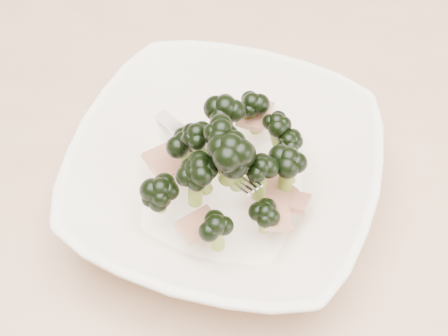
{
  "coord_description": "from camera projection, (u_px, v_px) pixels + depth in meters",
  "views": [
    {
      "loc": [
        0.08,
        -0.31,
        1.3
      ],
      "look_at": [
        0.03,
        0.04,
        0.8
      ],
      "focal_mm": 50.0,
      "sensor_mm": 36.0,
      "label": 1
    }
  ],
  "objects": [
    {
      "name": "broccoli_dish",
      "position": [
        224.0,
        174.0,
        0.62
      ],
      "size": [
        0.34,
        0.34,
        0.14
      ],
      "color": "white",
      "rests_on": "dining_table"
    },
    {
      "name": "dining_table",
      "position": [
        194.0,
        267.0,
        0.71
      ],
      "size": [
        1.2,
        0.8,
        0.75
      ],
      "color": "tan",
      "rests_on": "ground"
    }
  ]
}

